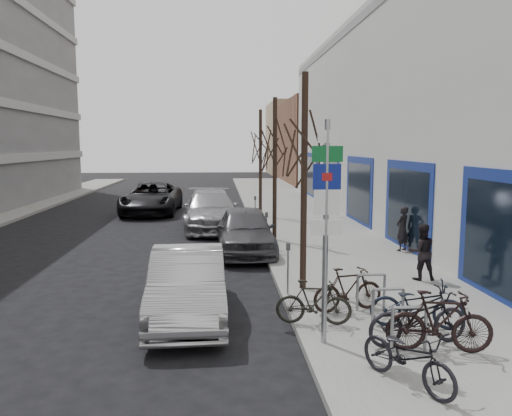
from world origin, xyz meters
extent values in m
plane|color=black|center=(0.00, 0.00, 0.00)|extent=(120.00, 120.00, 0.00)
cube|color=slate|center=(4.50, 10.00, 0.07)|extent=(5.00, 70.00, 0.15)
cube|color=brown|center=(13.00, 40.00, 4.00)|extent=(12.00, 14.00, 8.00)
cube|color=#937A5B|center=(13.50, 55.00, 4.50)|extent=(13.00, 12.00, 9.00)
cylinder|color=gray|center=(2.40, 0.00, 2.10)|extent=(0.10, 0.10, 4.20)
cube|color=white|center=(2.40, -0.03, 3.90)|extent=(0.35, 0.03, 0.22)
cube|color=#0C5926|center=(2.40, -0.03, 3.60)|extent=(0.55, 0.03, 0.28)
cube|color=navy|center=(2.40, -0.03, 3.20)|extent=(0.50, 0.03, 0.45)
cube|color=maroon|center=(2.40, -0.04, 3.20)|extent=(0.18, 0.02, 0.14)
cube|color=white|center=(2.40, -0.03, 2.75)|extent=(0.45, 0.03, 0.45)
cube|color=white|center=(2.40, -0.03, 2.30)|extent=(0.55, 0.03, 0.28)
cylinder|color=gray|center=(3.50, -0.50, 0.55)|extent=(0.06, 0.06, 0.80)
cylinder|color=gray|center=(4.10, -0.50, 0.55)|extent=(0.06, 0.06, 0.80)
cylinder|color=gray|center=(3.80, -0.50, 0.95)|extent=(0.60, 0.06, 0.06)
cylinder|color=gray|center=(3.50, 0.60, 0.55)|extent=(0.06, 0.06, 0.80)
cylinder|color=gray|center=(4.10, 0.60, 0.55)|extent=(0.06, 0.06, 0.80)
cylinder|color=gray|center=(3.80, 0.60, 0.95)|extent=(0.60, 0.06, 0.06)
cylinder|color=gray|center=(3.50, 1.70, 0.55)|extent=(0.06, 0.06, 0.80)
cylinder|color=gray|center=(4.10, 1.70, 0.55)|extent=(0.06, 0.06, 0.80)
cylinder|color=gray|center=(3.80, 1.70, 0.95)|extent=(0.60, 0.06, 0.06)
cylinder|color=black|center=(2.60, 3.50, 2.75)|extent=(0.16, 0.16, 5.50)
cylinder|color=black|center=(2.60, 10.00, 2.75)|extent=(0.16, 0.16, 5.50)
cylinder|color=black|center=(2.60, 16.50, 2.75)|extent=(0.16, 0.16, 5.50)
cylinder|color=gray|center=(2.15, 3.00, 0.70)|extent=(0.05, 0.05, 1.10)
cube|color=#3F3F44|center=(2.15, 3.00, 1.33)|extent=(0.10, 0.08, 0.18)
cylinder|color=gray|center=(2.15, 8.50, 0.70)|extent=(0.05, 0.05, 1.10)
cube|color=#3F3F44|center=(2.15, 8.50, 1.33)|extent=(0.10, 0.08, 0.18)
cylinder|color=gray|center=(2.15, 14.00, 0.70)|extent=(0.05, 0.05, 1.10)
cube|color=#3F3F44|center=(2.15, 14.00, 1.33)|extent=(0.10, 0.08, 0.18)
imported|color=black|center=(3.31, -1.72, 0.68)|extent=(1.31, 1.77, 1.06)
imported|color=black|center=(4.31, -0.57, 0.71)|extent=(1.92, 0.87, 1.12)
imported|color=black|center=(4.39, 0.61, 0.71)|extent=(1.90, 0.99, 1.11)
imported|color=black|center=(2.39, 0.94, 0.62)|extent=(1.60, 0.74, 0.94)
imported|color=black|center=(4.08, -0.21, 0.74)|extent=(2.00, 0.86, 1.18)
imported|color=black|center=(3.28, 1.68, 0.65)|extent=(1.71, 0.83, 1.00)
imported|color=#A7A7AC|center=(-0.20, 1.98, 0.74)|extent=(1.73, 4.56, 1.48)
imported|color=#46464B|center=(1.40, 8.37, 0.81)|extent=(1.97, 4.79, 1.63)
imported|color=#939398|center=(0.13, 13.57, 0.85)|extent=(2.69, 5.98, 1.70)
imported|color=black|center=(-3.20, 18.94, 0.85)|extent=(3.02, 6.21, 1.70)
imported|color=black|center=(6.72, 7.68, 0.92)|extent=(0.67, 0.63, 1.54)
imported|color=black|center=(5.90, 4.07, 0.92)|extent=(0.59, 0.42, 1.54)
camera|label=1|loc=(0.51, -8.66, 3.76)|focal=35.00mm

